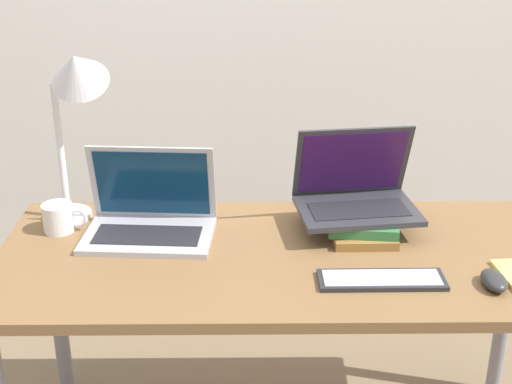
% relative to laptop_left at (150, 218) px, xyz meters
% --- Properties ---
extents(desk, '(1.59, 0.68, 0.70)m').
position_rel_laptop_left_xyz_m(desk, '(0.39, -0.12, -0.12)').
color(desk, brown).
rests_on(desk, ground_plane).
extents(laptop_left, '(0.38, 0.26, 0.25)m').
position_rel_laptop_left_xyz_m(laptop_left, '(0.00, 0.00, 0.00)').
color(laptop_left, '#B2B2B7').
rests_on(laptop_left, desk).
extents(book_stack, '(0.21, 0.27, 0.05)m').
position_rel_laptop_left_xyz_m(book_stack, '(0.61, 0.01, -0.02)').
color(book_stack, olive).
rests_on(book_stack, desk).
extents(laptop_on_books, '(0.36, 0.28, 0.24)m').
position_rel_laptop_left_xyz_m(laptop_on_books, '(0.59, 0.04, 0.05)').
color(laptop_on_books, '#333338').
rests_on(laptop_on_books, book_stack).
extents(wireless_keyboard, '(0.32, 0.10, 0.01)m').
position_rel_laptop_left_xyz_m(wireless_keyboard, '(0.61, -0.28, -0.04)').
color(wireless_keyboard, '#28282D').
rests_on(wireless_keyboard, desk).
extents(mouse, '(0.06, 0.10, 0.04)m').
position_rel_laptop_left_xyz_m(mouse, '(0.89, -0.31, -0.03)').
color(mouse, '#2D2D2D').
rests_on(mouse, desk).
extents(mug, '(0.13, 0.09, 0.08)m').
position_rel_laptop_left_xyz_m(mug, '(-0.26, 0.02, -0.01)').
color(mug, white).
rests_on(mug, desk).
extents(desk_lamp, '(0.23, 0.20, 0.55)m').
position_rel_laptop_left_xyz_m(desk_lamp, '(-0.19, 0.08, 0.36)').
color(desk_lamp, white).
rests_on(desk_lamp, desk).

